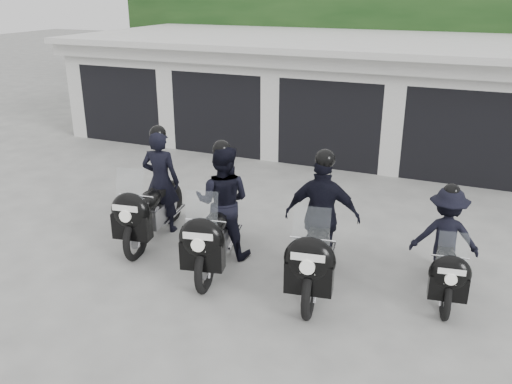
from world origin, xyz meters
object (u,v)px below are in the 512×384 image
at_px(police_bike_a, 154,195).
at_px(police_bike_d, 446,245).
at_px(police_bike_b, 220,212).
at_px(police_bike_c, 320,227).

height_order(police_bike_a, police_bike_d, police_bike_a).
distance_m(police_bike_a, police_bike_d, 4.99).
xyz_separation_m(police_bike_b, police_bike_c, (1.70, 0.00, 0.02)).
distance_m(police_bike_b, police_bike_d, 3.53).
bearing_deg(police_bike_b, police_bike_a, 155.18).
bearing_deg(police_bike_c, police_bike_a, 164.97).
bearing_deg(police_bike_a, police_bike_d, -6.51).
distance_m(police_bike_a, police_bike_b, 1.54).
xyz_separation_m(police_bike_c, police_bike_d, (1.79, 0.50, -0.19)).
relative_size(police_bike_b, police_bike_d, 1.23).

